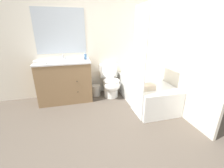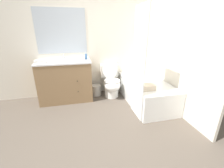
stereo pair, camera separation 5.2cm
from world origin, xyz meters
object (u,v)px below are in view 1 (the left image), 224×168
bathtub (144,91)px  wastebasket (96,90)px  sink_faucet (63,58)px  soap_dispenser (85,56)px  bath_towel_folded (146,87)px  vanity_cabinet (65,81)px  hand_towel_folded (40,62)px  tissue_box (81,58)px  toilet (111,82)px

bathtub → wastebasket: (-0.99, 0.59, -0.12)m
sink_faucet → wastebasket: sink_faucet is taller
soap_dispenser → bath_towel_folded: (0.99, -1.03, -0.42)m
sink_faucet → bathtub: bearing=-23.0°
vanity_cabinet → soap_dispenser: bearing=8.3°
hand_towel_folded → bath_towel_folded: size_ratio=0.77×
sink_faucet → tissue_box: size_ratio=1.10×
tissue_box → soap_dispenser: bearing=20.7°
soap_dispenser → bath_towel_folded: soap_dispenser is taller
bathtub → wastebasket: 1.16m
vanity_cabinet → wastebasket: vanity_cabinet is taller
bathtub → sink_faucet: bearing=157.0°
sink_faucet → hand_towel_folded: bearing=-137.7°
bathtub → hand_towel_folded: 2.22m
bathtub → bath_towel_folded: bath_towel_folded is taller
sink_faucet → bathtub: size_ratio=0.09×
hand_towel_folded → wastebasket: bearing=13.1°
wastebasket → bath_towel_folded: bath_towel_folded is taller
bathtub → vanity_cabinet: bearing=163.2°
bathtub → soap_dispenser: size_ratio=10.63×
sink_faucet → wastebasket: bearing=-10.2°
bath_towel_folded → soap_dispenser: bearing=133.7°
toilet → soap_dispenser: bearing=167.0°
tissue_box → soap_dispenser: soap_dispenser is taller
bathtub → wastebasket: size_ratio=6.36×
soap_dispenser → bath_towel_folded: 1.49m
toilet → soap_dispenser: (-0.54, 0.12, 0.62)m
tissue_box → bathtub: bearing=-22.6°
hand_towel_folded → bath_towel_folded: 2.08m
vanity_cabinet → tissue_box: bearing=4.8°
bathtub → soap_dispenser: (-1.19, 0.58, 0.71)m
vanity_cabinet → tissue_box: tissue_box is taller
vanity_cabinet → hand_towel_folded: size_ratio=5.30×
vanity_cabinet → bath_towel_folded: vanity_cabinet is taller
tissue_box → wastebasket: bearing=10.0°
vanity_cabinet → sink_faucet: 0.52m
tissue_box → bath_towel_folded: 1.53m
bath_towel_folded → hand_towel_folded: bearing=157.2°
vanity_cabinet → soap_dispenser: soap_dispenser is taller
tissue_box → bath_towel_folded: (1.09, -0.99, -0.40)m
vanity_cabinet → wastebasket: size_ratio=4.51×
soap_dispenser → toilet: bearing=-13.0°
vanity_cabinet → toilet: vanity_cabinet is taller
bathtub → tissue_box: tissue_box is taller
vanity_cabinet → hand_towel_folded: bearing=-157.6°
sink_faucet → wastebasket: 1.06m
vanity_cabinet → sink_faucet: bearing=90.0°
soap_dispenser → hand_towel_folded: size_ratio=0.70×
tissue_box → soap_dispenser: size_ratio=0.87×
vanity_cabinet → tissue_box: (0.38, 0.03, 0.48)m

